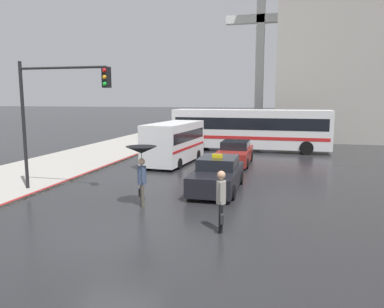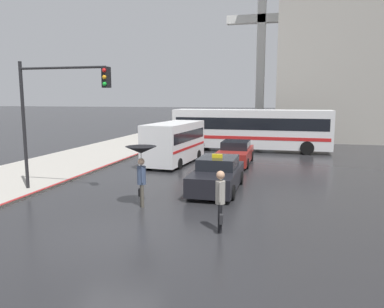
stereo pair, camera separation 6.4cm
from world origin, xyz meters
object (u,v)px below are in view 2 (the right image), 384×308
object	(u,v)px
taxi	(217,175)
pedestrian_with_umbrella	(141,157)
monument_cross	(261,44)
sedan_red	(235,153)
pedestrian_man	(220,197)
city_bus	(251,128)
traffic_light	(57,101)
ambulance_van	(175,141)

from	to	relation	value
taxi	pedestrian_with_umbrella	bearing A→B (deg)	54.52
pedestrian_with_umbrella	monument_cross	distance (m)	32.22
sedan_red	pedestrian_man	distance (m)	11.91
taxi	monument_cross	world-z (taller)	monument_cross
city_bus	monument_cross	bearing A→B (deg)	-177.45
taxi	sedan_red	xyz separation A→B (m)	(-0.11, 6.77, -0.02)
sedan_red	city_bus	bearing A→B (deg)	-93.26
pedestrian_with_umbrella	traffic_light	world-z (taller)	traffic_light
ambulance_van	pedestrian_with_umbrella	size ratio (longest dim) A/B	2.62
sedan_red	city_bus	xyz separation A→B (m)	(0.35, 6.12, 1.08)
city_bus	pedestrian_with_umbrella	distance (m)	16.24
ambulance_van	pedestrian_man	bearing A→B (deg)	118.05
monument_cross	city_bus	bearing A→B (deg)	-88.36
taxi	pedestrian_with_umbrella	distance (m)	4.05
city_bus	pedestrian_man	distance (m)	17.99
sedan_red	monument_cross	world-z (taller)	monument_cross
pedestrian_man	monument_cross	world-z (taller)	monument_cross
taxi	ambulance_van	size ratio (longest dim) A/B	0.77
ambulance_van	traffic_light	xyz separation A→B (m)	(-2.53, -8.16, 2.46)
traffic_light	monument_cross	xyz separation A→B (m)	(6.08, 30.10, 6.12)
city_bus	pedestrian_man	size ratio (longest dim) A/B	6.32
city_bus	ambulance_van	bearing A→B (deg)	-29.21
taxi	sedan_red	distance (m)	6.77
ambulance_van	pedestrian_man	size ratio (longest dim) A/B	3.16
sedan_red	taxi	bearing A→B (deg)	90.93
pedestrian_with_umbrella	pedestrian_man	bearing A→B (deg)	-149.13
ambulance_van	pedestrian_man	world-z (taller)	ambulance_van
taxi	city_bus	size ratio (longest dim) A/B	0.39
sedan_red	pedestrian_with_umbrella	size ratio (longest dim) A/B	2.08
city_bus	pedestrian_man	world-z (taller)	city_bus
pedestrian_man	ambulance_van	bearing A→B (deg)	-163.59
ambulance_van	pedestrian_with_umbrella	xyz separation A→B (m)	(1.50, -9.17, 0.45)
pedestrian_man	traffic_light	xyz separation A→B (m)	(-7.28, 2.93, 2.76)
pedestrian_man	traffic_light	bearing A→B (deg)	-118.73
traffic_light	ambulance_van	bearing A→B (deg)	72.79
pedestrian_with_umbrella	pedestrian_man	size ratio (longest dim) A/B	1.21
ambulance_van	pedestrian_man	xyz separation A→B (m)	(4.75, -11.09, -0.30)
taxi	traffic_light	distance (m)	7.35
sedan_red	pedestrian_man	size ratio (longest dim) A/B	2.51
sedan_red	ambulance_van	size ratio (longest dim) A/B	0.79
city_bus	pedestrian_with_umbrella	bearing A→B (deg)	-7.92
city_bus	monument_cross	size ratio (longest dim) A/B	0.67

